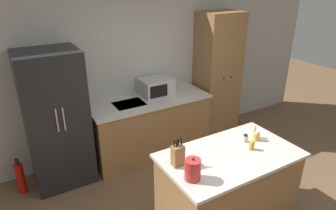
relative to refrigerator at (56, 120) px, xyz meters
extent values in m
cube|color=#B2B2AD|center=(1.29, 0.35, 0.38)|extent=(7.20, 0.06, 2.60)
cube|color=black|center=(0.00, 0.00, 0.00)|extent=(0.75, 0.64, 1.83)
cylinder|color=silver|center=(-0.04, -0.34, 0.15)|extent=(0.02, 0.02, 0.30)
cylinder|color=silver|center=(0.04, -0.34, 0.15)|extent=(0.02, 0.02, 0.30)
cube|color=olive|center=(1.35, -0.01, -0.47)|extent=(1.82, 0.67, 0.89)
cube|color=beige|center=(1.35, -0.01, 0.00)|extent=(1.86, 0.71, 0.03)
cube|color=#9EA0A3|center=(1.02, -0.01, 0.01)|extent=(0.44, 0.34, 0.01)
cube|color=olive|center=(2.69, 0.06, 0.14)|extent=(0.68, 0.52, 2.12)
sphere|color=black|center=(2.61, -0.21, 0.19)|extent=(0.02, 0.02, 0.02)
sphere|color=black|center=(2.78, -0.21, 0.19)|extent=(0.02, 0.02, 0.02)
cube|color=olive|center=(1.42, -1.76, -0.48)|extent=(1.42, 0.80, 0.88)
cube|color=beige|center=(1.42, -1.76, -0.02)|extent=(1.48, 0.86, 0.03)
cube|color=#B2B5B7|center=(1.53, 0.10, 0.15)|extent=(0.48, 0.40, 0.26)
cube|color=black|center=(1.47, -0.10, 0.15)|extent=(0.29, 0.01, 0.19)
cube|color=olive|center=(0.83, -1.65, 0.11)|extent=(0.12, 0.09, 0.22)
cylinder|color=black|center=(0.80, -1.64, 0.26)|extent=(0.02, 0.02, 0.08)
cylinder|color=black|center=(0.82, -1.64, 0.25)|extent=(0.02, 0.02, 0.07)
cylinder|color=black|center=(0.84, -1.64, 0.25)|extent=(0.02, 0.02, 0.08)
cylinder|color=black|center=(0.87, -1.65, 0.26)|extent=(0.02, 0.02, 0.09)
cylinder|color=beige|center=(1.88, -1.63, 0.06)|extent=(0.04, 0.04, 0.12)
cylinder|color=#E5DB4C|center=(1.88, -1.63, 0.14)|extent=(0.03, 0.03, 0.03)
cylinder|color=beige|center=(1.73, -1.65, 0.04)|extent=(0.06, 0.06, 0.07)
cylinder|color=black|center=(1.73, -1.65, 0.08)|extent=(0.04, 0.04, 0.02)
cylinder|color=gold|center=(1.87, -1.69, 0.05)|extent=(0.06, 0.06, 0.09)
cylinder|color=silver|center=(1.87, -1.69, 0.10)|extent=(0.05, 0.05, 0.02)
cylinder|color=orange|center=(1.67, -1.81, 0.05)|extent=(0.06, 0.06, 0.09)
cylinder|color=#E5DB4C|center=(1.67, -1.81, 0.10)|extent=(0.04, 0.04, 0.02)
cylinder|color=#B72D28|center=(0.83, -1.90, 0.10)|extent=(0.15, 0.15, 0.21)
sphere|color=#262628|center=(0.83, -1.90, 0.22)|extent=(0.02, 0.02, 0.02)
cylinder|color=red|center=(-0.56, -0.02, -0.70)|extent=(0.10, 0.10, 0.44)
cylinder|color=black|center=(-0.56, -0.02, -0.44)|extent=(0.05, 0.05, 0.08)
camera|label=1|loc=(-0.50, -3.75, 1.74)|focal=32.00mm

